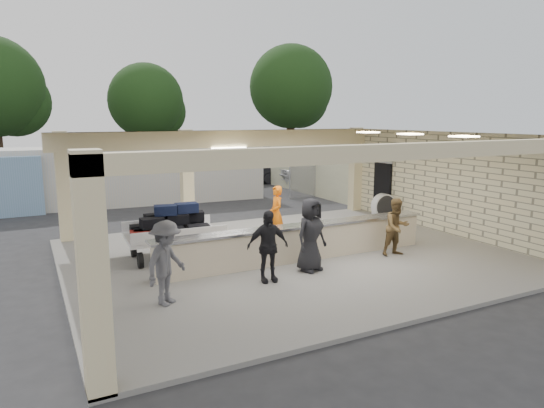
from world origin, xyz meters
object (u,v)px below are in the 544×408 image
car_white_a (325,172)px  car_white_b (344,169)px  luggage_cart (171,230)px  passenger_d (311,235)px  passenger_c (166,263)px  passenger_a (397,227)px  container_white (132,175)px  drum_fan (383,206)px  baggage_handler (276,213)px  passenger_b (268,246)px  car_dark (246,172)px  baggage_counter (299,242)px

car_white_a → car_white_b: 2.03m
car_white_a → luggage_cart: bearing=141.3°
passenger_d → passenger_c: bearing=172.2°
passenger_a → car_white_a: size_ratio=0.30×
car_white_b → container_white: 13.39m
container_white → passenger_c: bearing=-94.2°
drum_fan → car_white_a: (3.82, 9.83, 0.14)m
container_white → baggage_handler: bearing=-71.1°
container_white → passenger_b: bearing=-83.4°
car_white_a → car_dark: 4.76m
drum_fan → baggage_counter: bearing=-148.6°
passenger_b → passenger_d: size_ratio=0.92×
passenger_c → passenger_d: 3.90m
baggage_counter → car_white_b: 17.56m
car_white_b → baggage_counter: bearing=165.7°
passenger_b → passenger_d: 1.37m
car_dark → passenger_b: bearing=165.1°
passenger_a → car_white_b: size_ratio=0.33×
car_white_a → car_dark: car_white_a is taller
baggage_counter → drum_fan: (5.43, 3.00, 0.06)m
luggage_cart → container_white: bearing=87.1°
car_white_b → car_dark: (-5.85, 1.91, -0.06)m
baggage_handler → passenger_d: size_ratio=0.93×
drum_fan → baggage_handler: size_ratio=0.59×
passenger_a → car_white_b: (8.47, 14.43, -0.14)m
car_white_b → passenger_b: bearing=164.3°
passenger_a → passenger_c: passenger_c is taller
baggage_counter → drum_fan: 6.21m
passenger_c → car_white_a: passenger_c is taller
drum_fan → passenger_c: (-9.50, -4.52, 0.34)m
passenger_b → container_white: bearing=99.5°
passenger_a → passenger_d: bearing=-173.7°
passenger_d → car_dark: 17.34m
baggage_counter → drum_fan: drum_fan is taller
luggage_cart → drum_fan: size_ratio=2.56×
luggage_cart → car_dark: luggage_cart is taller
passenger_b → car_white_b: (12.71, 14.76, -0.19)m
passenger_b → container_white: 13.02m
passenger_c → car_dark: passenger_c is taller
car_white_b → passenger_c: bearing=159.8°
passenger_a → passenger_b: bearing=-170.9°
container_white → luggage_cart: bearing=-91.2°
passenger_c → car_dark: size_ratio=0.42×
baggage_counter → luggage_cart: (-3.06, 1.77, 0.32)m
baggage_handler → passenger_b: (-1.99, -3.35, -0.01)m
baggage_counter → container_white: bearing=100.2°
baggage_counter → car_white_b: (11.15, 13.57, 0.19)m
car_white_b → container_white: size_ratio=0.40×
passenger_a → passenger_c: 6.78m
luggage_cart → passenger_c: size_ratio=1.47×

